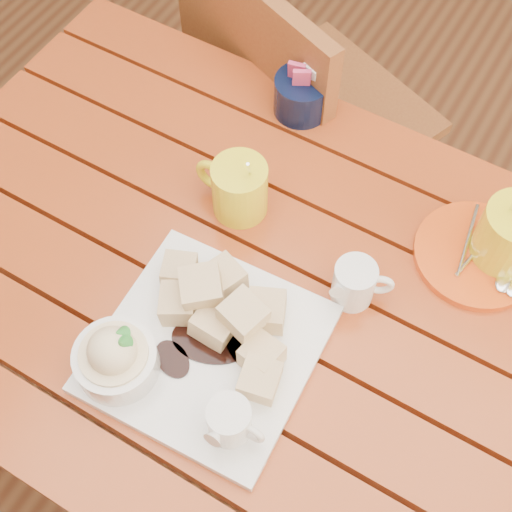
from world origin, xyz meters
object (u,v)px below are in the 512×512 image
Objects in this scene: chair_far at (292,115)px; table at (260,320)px; orange_saucer at (477,255)px; coffee_mug_left at (238,188)px; dessert_plate at (187,346)px.

table is at bearing 134.15° from chair_far.
chair_far is (-0.48, 0.31, -0.25)m from orange_saucer.
chair_far reaches higher than table.
chair_far is at bearing 113.19° from table.
orange_saucer is (0.36, 0.10, -0.04)m from coffee_mug_left.
chair_far is at bearing 107.09° from coffee_mug_left.
chair_far is (-0.12, 0.41, -0.29)m from coffee_mug_left.
dessert_plate reaches higher than orange_saucer.
dessert_plate is 0.27m from coffee_mug_left.
dessert_plate is at bearing 126.94° from chair_far.
dessert_plate is at bearing -128.96° from orange_saucer.
dessert_plate is 0.46m from orange_saucer.
coffee_mug_left is 0.16× the size of chair_far.
dessert_plate is at bearing -73.17° from coffee_mug_left.
table is at bearing -45.55° from coffee_mug_left.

